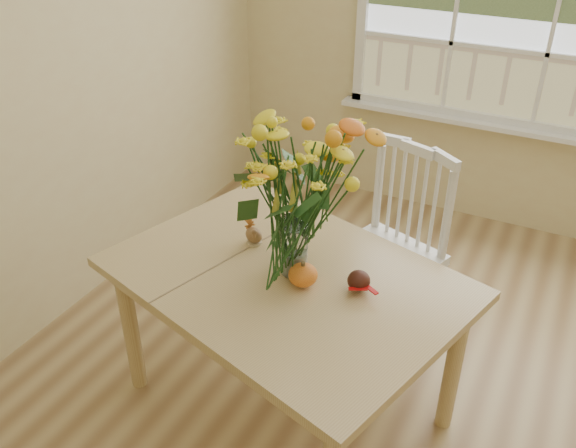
% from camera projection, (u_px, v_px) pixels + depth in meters
% --- Properties ---
extents(wall_back, '(4.00, 0.02, 2.70)m').
position_uv_depth(wall_back, '(556.00, 17.00, 3.39)').
color(wall_back, beige).
rests_on(wall_back, floor).
extents(dining_table, '(1.55, 1.30, 0.72)m').
position_uv_depth(dining_table, '(286.00, 292.00, 2.44)').
color(dining_table, tan).
rests_on(dining_table, floor).
extents(windsor_chair, '(0.57, 0.56, 0.99)m').
position_uv_depth(windsor_chair, '(395.00, 238.00, 2.92)').
color(windsor_chair, white).
rests_on(windsor_chair, floor).
extents(flower_vase, '(0.50, 0.50, 0.59)m').
position_uv_depth(flower_vase, '(295.00, 192.00, 2.22)').
color(flower_vase, white).
rests_on(flower_vase, dining_table).
extents(pumpkin, '(0.11, 0.11, 0.09)m').
position_uv_depth(pumpkin, '(303.00, 276.00, 2.31)').
color(pumpkin, '#CD5118').
rests_on(pumpkin, dining_table).
extents(turkey_figurine, '(0.10, 0.08, 0.10)m').
position_uv_depth(turkey_figurine, '(254.00, 235.00, 2.56)').
color(turkey_figurine, '#CCB78C').
rests_on(turkey_figurine, dining_table).
extents(dark_gourd, '(0.13, 0.09, 0.08)m').
position_uv_depth(dark_gourd, '(359.00, 282.00, 2.29)').
color(dark_gourd, '#38160F').
rests_on(dark_gourd, dining_table).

